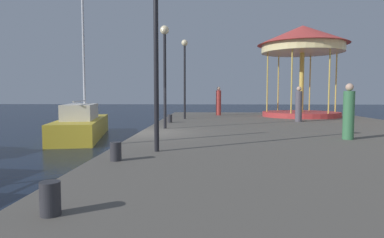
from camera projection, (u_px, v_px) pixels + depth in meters
ground_plane at (139, 153)px, 12.72m from camera, size 120.00×120.00×0.00m
quay_dock at (305, 144)px, 12.42m from camera, size 12.22×27.75×0.80m
sailboat_yellow at (82, 125)px, 17.26m from camera, size 3.36×7.51×7.46m
carousel at (302, 48)px, 21.10m from camera, size 5.54×5.54×5.65m
lamp_post_near_edge at (156, 36)px, 8.25m from camera, size 0.36×0.36×4.11m
lamp_post_mid_promenade at (165, 58)px, 13.80m from camera, size 0.36×0.36×4.18m
lamp_post_far_end at (185, 65)px, 19.29m from camera, size 0.36×0.36×4.49m
bollard_south at (50, 199)px, 3.99m from camera, size 0.24×0.24×0.40m
bollard_north at (116, 151)px, 7.26m from camera, size 0.24×0.24×0.40m
bollard_center at (170, 119)px, 16.91m from camera, size 0.24×0.24×0.40m
person_by_the_water at (299, 105)px, 17.47m from camera, size 0.34×0.34×1.81m
person_near_carousel at (219, 102)px, 22.69m from camera, size 0.34×0.34×1.90m
person_far_corner at (349, 113)px, 10.63m from camera, size 0.34×0.34×1.75m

